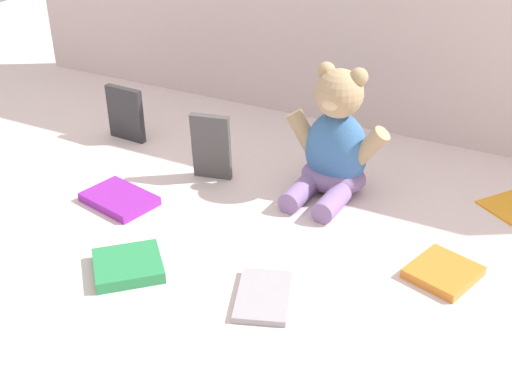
{
  "coord_description": "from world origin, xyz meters",
  "views": [
    {
      "loc": [
        0.44,
        -0.91,
        0.63
      ],
      "look_at": [
        0.02,
        -0.1,
        0.1
      ],
      "focal_mm": 45.92,
      "sensor_mm": 36.0,
      "label": 1
    }
  ],
  "objects_px": {
    "teddy_bear": "(335,147)",
    "book_case_5": "(128,266)",
    "book_case_2": "(443,272)",
    "book_case_4": "(119,199)",
    "book_case_3": "(263,296)",
    "book_case_1": "(126,114)",
    "book_case_7": "(211,147)"
  },
  "relations": [
    {
      "from": "book_case_4",
      "to": "book_case_3",
      "type": "bearing_deg",
      "value": -96.72
    },
    {
      "from": "teddy_bear",
      "to": "book_case_1",
      "type": "xyz_separation_m",
      "value": [
        -0.49,
        0.0,
        -0.03
      ]
    },
    {
      "from": "teddy_bear",
      "to": "book_case_5",
      "type": "height_order",
      "value": "teddy_bear"
    },
    {
      "from": "book_case_5",
      "to": "book_case_3",
      "type": "bearing_deg",
      "value": 56.07
    },
    {
      "from": "book_case_3",
      "to": "book_case_4",
      "type": "height_order",
      "value": "book_case_4"
    },
    {
      "from": "book_case_4",
      "to": "book_case_7",
      "type": "relative_size",
      "value": 0.95
    },
    {
      "from": "book_case_2",
      "to": "book_case_4",
      "type": "height_order",
      "value": "same"
    },
    {
      "from": "book_case_7",
      "to": "book_case_5",
      "type": "bearing_deg",
      "value": -96.34
    },
    {
      "from": "book_case_4",
      "to": "book_case_1",
      "type": "bearing_deg",
      "value": 46.14
    },
    {
      "from": "teddy_bear",
      "to": "book_case_3",
      "type": "height_order",
      "value": "teddy_bear"
    },
    {
      "from": "book_case_1",
      "to": "book_case_5",
      "type": "height_order",
      "value": "book_case_1"
    },
    {
      "from": "teddy_bear",
      "to": "book_case_5",
      "type": "relative_size",
      "value": 2.34
    },
    {
      "from": "book_case_2",
      "to": "book_case_5",
      "type": "relative_size",
      "value": 0.95
    },
    {
      "from": "teddy_bear",
      "to": "book_case_4",
      "type": "height_order",
      "value": "teddy_bear"
    },
    {
      "from": "book_case_2",
      "to": "book_case_3",
      "type": "xyz_separation_m",
      "value": [
        -0.23,
        -0.18,
        -0.0
      ]
    },
    {
      "from": "book_case_2",
      "to": "book_case_7",
      "type": "xyz_separation_m",
      "value": [
        -0.49,
        0.11,
        0.06
      ]
    },
    {
      "from": "teddy_bear",
      "to": "book_case_5",
      "type": "bearing_deg",
      "value": -113.64
    },
    {
      "from": "book_case_5",
      "to": "book_case_7",
      "type": "xyz_separation_m",
      "value": [
        -0.04,
        0.32,
        0.06
      ]
    },
    {
      "from": "book_case_4",
      "to": "book_case_5",
      "type": "relative_size",
      "value": 1.23
    },
    {
      "from": "book_case_1",
      "to": "book_case_2",
      "type": "distance_m",
      "value": 0.77
    },
    {
      "from": "book_case_2",
      "to": "book_case_3",
      "type": "relative_size",
      "value": 0.83
    },
    {
      "from": "book_case_5",
      "to": "book_case_2",
      "type": "bearing_deg",
      "value": 72.45
    },
    {
      "from": "book_case_2",
      "to": "book_case_4",
      "type": "xyz_separation_m",
      "value": [
        -0.59,
        -0.05,
        0.0
      ]
    },
    {
      "from": "teddy_bear",
      "to": "book_case_4",
      "type": "relative_size",
      "value": 1.9
    },
    {
      "from": "book_case_2",
      "to": "book_case_7",
      "type": "height_order",
      "value": "book_case_7"
    },
    {
      "from": "book_case_3",
      "to": "book_case_7",
      "type": "height_order",
      "value": "book_case_7"
    },
    {
      "from": "book_case_2",
      "to": "book_case_7",
      "type": "distance_m",
      "value": 0.5
    },
    {
      "from": "book_case_5",
      "to": "book_case_4",
      "type": "bearing_deg",
      "value": 177.92
    },
    {
      "from": "book_case_3",
      "to": "book_case_7",
      "type": "bearing_deg",
      "value": 111.61
    },
    {
      "from": "teddy_bear",
      "to": "book_case_2",
      "type": "relative_size",
      "value": 2.47
    },
    {
      "from": "book_case_4",
      "to": "book_case_7",
      "type": "xyz_separation_m",
      "value": [
        0.1,
        0.16,
        0.06
      ]
    },
    {
      "from": "book_case_1",
      "to": "book_case_3",
      "type": "relative_size",
      "value": 1.0
    }
  ]
}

